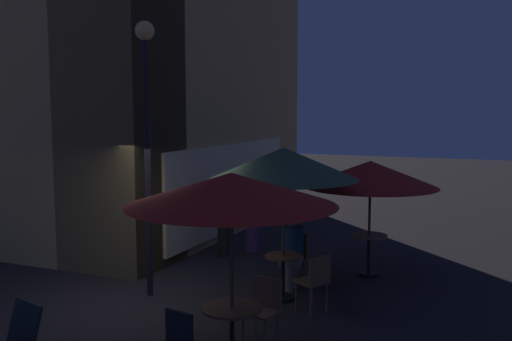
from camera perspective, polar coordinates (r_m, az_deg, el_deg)
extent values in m
plane|color=black|center=(9.52, -11.22, -13.35)|extent=(60.00, 60.00, 0.00)
cube|color=tan|center=(14.90, -5.13, 13.09)|extent=(8.96, 1.87, 9.90)
cube|color=tan|center=(13.38, -21.56, 13.46)|extent=(1.87, 6.43, 9.90)
cube|color=beige|center=(14.09, -2.33, -1.59)|extent=(6.27, 0.08, 2.10)
cylinder|color=black|center=(9.71, -10.73, 0.15)|extent=(0.10, 0.10, 4.32)
sphere|color=#F9CD75|center=(9.73, -11.01, 13.48)|extent=(0.32, 0.32, 0.32)
cylinder|color=black|center=(11.28, 11.09, -10.12)|extent=(0.40, 0.40, 0.03)
cylinder|color=black|center=(11.18, 11.13, -8.33)|extent=(0.06, 0.06, 0.76)
cylinder|color=brown|center=(11.09, 11.17, -6.36)|extent=(0.68, 0.68, 0.03)
cylinder|color=black|center=(7.40, -2.39, -16.20)|extent=(0.06, 0.06, 0.70)
cylinder|color=brown|center=(7.27, -2.40, -13.54)|extent=(0.75, 0.75, 0.03)
cylinder|color=black|center=(9.78, 2.69, -12.61)|extent=(0.40, 0.40, 0.03)
cylinder|color=black|center=(9.67, 2.71, -10.66)|extent=(0.06, 0.06, 0.72)
cylinder|color=brown|center=(9.57, 2.72, -8.50)|extent=(0.61, 0.61, 0.03)
cylinder|color=black|center=(11.28, 11.09, -10.05)|extent=(0.36, 0.36, 0.06)
cylinder|color=#463E1F|center=(11.03, 11.20, -4.85)|extent=(0.05, 0.05, 2.14)
cone|color=maroon|center=(10.90, 11.30, -0.33)|extent=(2.52, 2.52, 0.49)
cylinder|color=#453E27|center=(7.13, -2.42, -10.06)|extent=(0.05, 0.05, 2.35)
cone|color=#A51D14|center=(6.91, -2.46, -1.86)|extent=(2.59, 2.59, 0.40)
cylinder|color=black|center=(9.77, 2.69, -12.52)|extent=(0.36, 0.36, 0.06)
cylinder|color=#4C3D1F|center=(9.45, 2.73, -5.55)|extent=(0.05, 0.05, 2.49)
cone|color=#354E33|center=(9.29, 2.77, 0.72)|extent=(2.45, 2.45, 0.51)
cylinder|color=brown|center=(7.79, 0.93, -16.09)|extent=(0.03, 0.03, 0.43)
cylinder|color=brown|center=(7.96, -1.33, -15.61)|extent=(0.03, 0.03, 0.43)
cylinder|color=brown|center=(8.08, 2.18, -15.27)|extent=(0.03, 0.03, 0.43)
cylinder|color=brown|center=(8.23, -0.02, -14.83)|extent=(0.03, 0.03, 0.43)
cube|color=brown|center=(7.93, 0.44, -13.89)|extent=(0.48, 0.48, 0.04)
cube|color=brown|center=(8.02, 1.16, -11.97)|extent=(0.09, 0.43, 0.41)
cube|color=black|center=(6.59, -7.64, -15.65)|extent=(0.12, 0.38, 0.47)
cylinder|color=brown|center=(9.22, 3.99, -12.36)|extent=(0.03, 0.03, 0.47)
cylinder|color=brown|center=(9.43, 5.59, -11.95)|extent=(0.03, 0.03, 0.47)
cylinder|color=brown|center=(8.98, 5.42, -12.89)|extent=(0.03, 0.03, 0.47)
cylinder|color=brown|center=(9.19, 7.02, -12.45)|extent=(0.03, 0.03, 0.47)
cube|color=brown|center=(9.13, 5.52, -10.91)|extent=(0.58, 0.58, 0.04)
cube|color=brown|center=(8.93, 6.37, -9.81)|extent=(0.38, 0.25, 0.41)
cylinder|color=#513216|center=(10.23, 4.40, -10.52)|extent=(0.03, 0.03, 0.45)
cylinder|color=#513216|center=(10.30, 2.59, -10.39)|extent=(0.03, 0.03, 0.45)
cylinder|color=#513216|center=(10.54, 4.78, -10.01)|extent=(0.03, 0.03, 0.45)
cylinder|color=#513216|center=(10.60, 3.02, -9.89)|extent=(0.03, 0.03, 0.45)
cube|color=#513216|center=(10.35, 3.71, -8.90)|extent=(0.46, 0.46, 0.04)
cube|color=#513216|center=(10.46, 3.94, -7.40)|extent=(0.09, 0.41, 0.44)
cube|color=slate|center=(10.21, 3.53, -9.00)|extent=(0.40, 0.41, 0.14)
cylinder|color=slate|center=(10.13, 3.32, -10.57)|extent=(0.14, 0.14, 0.49)
cylinder|color=#1B364D|center=(10.27, 3.72, -7.19)|extent=(0.37, 0.37, 0.60)
sphere|color=#976647|center=(10.18, 3.73, -5.02)|extent=(0.22, 0.22, 0.22)
cylinder|color=#613465|center=(12.73, -0.38, -5.89)|extent=(0.29, 0.29, 0.99)
cylinder|color=#2E442A|center=(12.58, -0.38, -2.35)|extent=(0.34, 0.34, 0.60)
sphere|color=tan|center=(12.53, -0.38, -0.56)|extent=(0.21, 0.21, 0.21)
cylinder|color=black|center=(12.40, -3.22, -6.23)|extent=(0.27, 0.27, 0.99)
cylinder|color=slate|center=(12.25, -3.24, -2.48)|extent=(0.31, 0.31, 0.65)
sphere|color=beige|center=(12.19, -3.26, -0.56)|extent=(0.19, 0.19, 0.19)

